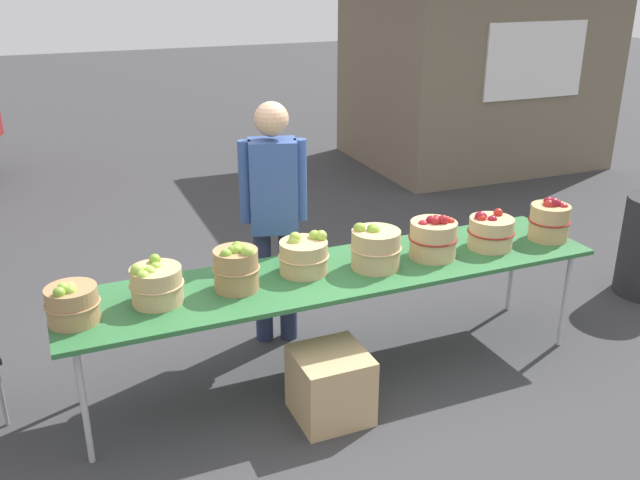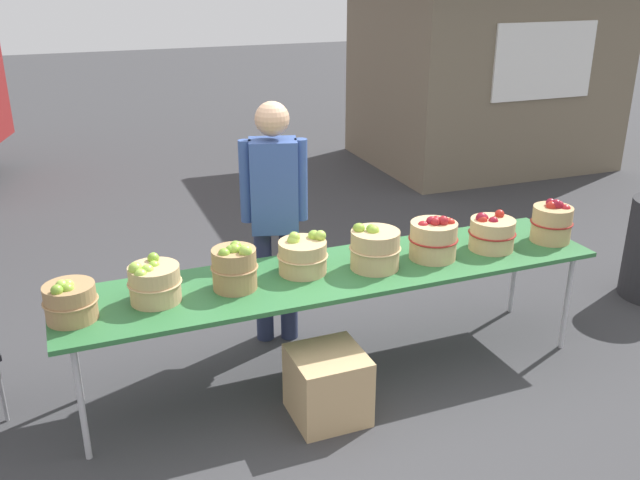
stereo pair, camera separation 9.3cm
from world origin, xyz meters
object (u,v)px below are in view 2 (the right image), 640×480
object	(u,v)px
apple_basket_green_1	(154,282)
apple_basket_red_1	(492,233)
apple_basket_green_3	(303,255)
apple_basket_red_2	(552,222)
apple_basket_green_4	(375,248)
vendor_adult	(274,206)
produce_crate	(328,385)
apple_basket_green_0	(70,301)
market_table	(337,275)
apple_basket_green_2	(235,267)
apple_basket_red_0	(433,239)

from	to	relation	value
apple_basket_green_1	apple_basket_red_1	distance (m)	2.27
apple_basket_green_1	apple_basket_green_3	distance (m)	0.94
apple_basket_red_2	apple_basket_green_4	bearing A→B (deg)	178.49
apple_basket_green_4	vendor_adult	bearing A→B (deg)	125.78
apple_basket_red_2	produce_crate	size ratio (longest dim) A/B	0.71
apple_basket_green_1	produce_crate	size ratio (longest dim) A/B	0.73
apple_basket_green_0	apple_basket_green_4	xyz separation A→B (m)	(1.85, 0.02, 0.02)
market_table	produce_crate	bearing A→B (deg)	-119.39
apple_basket_green_2	apple_basket_green_4	xyz separation A→B (m)	(0.91, -0.03, -0.01)
apple_basket_green_0	apple_basket_red_1	distance (m)	2.73
apple_basket_green_0	apple_basket_green_1	bearing A→B (deg)	7.16
apple_basket_red_1	apple_basket_red_2	distance (m)	0.48
apple_basket_green_4	apple_basket_red_1	xyz separation A→B (m)	(0.88, -0.01, -0.02)
apple_basket_green_2	apple_basket_green_4	bearing A→B (deg)	-2.14
apple_basket_green_1	apple_basket_green_3	bearing A→B (deg)	3.97
apple_basket_green_1	vendor_adult	distance (m)	1.11
vendor_adult	apple_basket_green_4	bearing A→B (deg)	141.84
vendor_adult	produce_crate	size ratio (longest dim) A/B	4.06
market_table	apple_basket_red_2	xyz separation A→B (m)	(1.60, -0.08, 0.17)
apple_basket_green_0	apple_basket_green_1	xyz separation A→B (m)	(0.46, 0.06, 0.01)
apple_basket_red_0	apple_basket_red_2	xyz separation A→B (m)	(0.93, -0.04, 0.01)
apple_basket_green_1	market_table	bearing A→B (deg)	-0.00
apple_basket_red_0	apple_basket_red_2	distance (m)	0.93
apple_basket_green_3	apple_basket_green_1	bearing A→B (deg)	-176.03
apple_basket_red_0	produce_crate	distance (m)	1.20
apple_basket_red_2	produce_crate	distance (m)	1.99
vendor_adult	apple_basket_green_3	bearing A→B (deg)	107.30
apple_basket_red_0	vendor_adult	distance (m)	1.10
apple_basket_green_2	produce_crate	size ratio (longest dim) A/B	0.71
apple_basket_green_3	apple_basket_red_0	bearing A→B (deg)	-6.84
apple_basket_green_1	apple_basket_red_2	bearing A→B (deg)	-1.63
apple_basket_green_0	apple_basket_red_0	size ratio (longest dim) A/B	0.91
apple_basket_green_1	apple_basket_green_2	size ratio (longest dim) A/B	1.03
apple_basket_green_0	apple_basket_red_0	world-z (taller)	apple_basket_red_0
vendor_adult	apple_basket_red_0	bearing A→B (deg)	160.59
market_table	apple_basket_green_3	distance (m)	0.26
market_table	apple_basket_green_4	xyz separation A→B (m)	(0.24, -0.04, 0.17)
vendor_adult	produce_crate	bearing A→B (deg)	104.95
apple_basket_green_4	market_table	bearing A→B (deg)	169.86
apple_basket_green_3	produce_crate	bearing A→B (deg)	-93.62
apple_basket_green_0	apple_basket_red_1	bearing A→B (deg)	0.18
apple_basket_green_0	apple_basket_green_1	size ratio (longest dim) A/B	0.95
apple_basket_green_1	apple_basket_green_0	bearing A→B (deg)	-172.84
vendor_adult	market_table	bearing A→B (deg)	126.44
apple_basket_green_1	vendor_adult	world-z (taller)	vendor_adult
apple_basket_green_3	apple_basket_red_2	world-z (taller)	apple_basket_red_2
apple_basket_red_0	apple_basket_green_1	bearing A→B (deg)	178.73
vendor_adult	produce_crate	world-z (taller)	vendor_adult
market_table	apple_basket_green_2	xyz separation A→B (m)	(-0.67, -0.01, 0.17)
produce_crate	vendor_adult	bearing A→B (deg)	88.90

